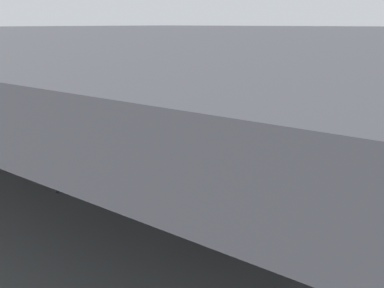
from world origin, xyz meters
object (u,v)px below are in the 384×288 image
(airplane_main, at_px, (227,132))
(crew_worker_by_stairs, at_px, (167,162))
(crew_worker_near_nose, at_px, (57,184))
(airplane_distant, at_px, (253,88))
(boarding_stairs, at_px, (146,165))
(baggage_tug, at_px, (262,139))

(airplane_main, xyz_separation_m, crew_worker_by_stairs, (-2.84, -7.54, -2.48))
(crew_worker_near_nose, relative_size, airplane_distant, 0.05)
(airplane_main, height_order, airplane_distant, airplane_main)
(crew_worker_by_stairs, height_order, airplane_distant, airplane_distant)
(boarding_stairs, height_order, crew_worker_by_stairs, boarding_stairs)
(airplane_main, height_order, boarding_stairs, airplane_main)
(boarding_stairs, bearing_deg, airplane_distant, 106.33)
(crew_worker_near_nose, distance_m, crew_worker_by_stairs, 12.33)
(airplane_main, distance_m, boarding_stairs, 10.54)
(boarding_stairs, distance_m, baggage_tug, 19.12)
(airplane_main, relative_size, boarding_stairs, 7.52)
(boarding_stairs, distance_m, crew_worker_near_nose, 10.38)
(airplane_main, xyz_separation_m, boarding_stairs, (-4.48, -9.15, -2.72))
(airplane_main, bearing_deg, baggage_tug, 94.45)
(airplane_main, bearing_deg, crew_worker_near_nose, -108.44)
(boarding_stairs, relative_size, crew_worker_by_stairs, 2.74)
(crew_worker_near_nose, bearing_deg, crew_worker_by_stairs, 72.99)
(airplane_main, relative_size, crew_worker_near_nose, 21.79)
(crew_worker_near_nose, bearing_deg, airplane_distant, 101.30)
(crew_worker_by_stairs, relative_size, baggage_tug, 0.72)
(crew_worker_by_stairs, bearing_deg, crew_worker_near_nose, -107.01)
(boarding_stairs, xyz_separation_m, crew_worker_by_stairs, (1.65, 1.61, 0.24))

